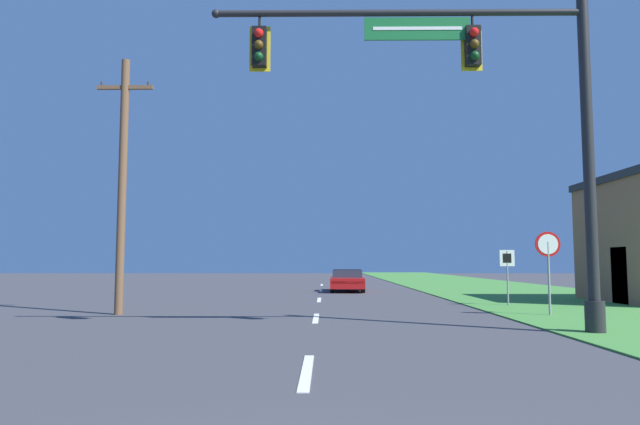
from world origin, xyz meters
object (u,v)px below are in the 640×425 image
at_px(route_sign_post, 507,265).
at_px(stop_sign, 548,254).
at_px(utility_pole_near, 122,180).
at_px(signal_mast, 496,112).
at_px(car_ahead, 347,280).

bearing_deg(route_sign_post, stop_sign, -90.05).
bearing_deg(utility_pole_near, signal_mast, -24.03).
distance_m(signal_mast, route_sign_post, 9.36).
xyz_separation_m(signal_mast, route_sign_post, (2.75, 8.19, -3.60)).
bearing_deg(route_sign_post, signal_mast, -108.57).
bearing_deg(stop_sign, car_ahead, 110.97).
relative_size(route_sign_post, utility_pole_near, 0.25).
bearing_deg(route_sign_post, car_ahead, 117.80).
xyz_separation_m(car_ahead, utility_pole_near, (-7.63, -14.08, 3.60)).
bearing_deg(car_ahead, stop_sign, -69.03).
bearing_deg(route_sign_post, utility_pole_near, -164.97).
height_order(signal_mast, utility_pole_near, signal_mast).
bearing_deg(utility_pole_near, car_ahead, 61.55).
height_order(car_ahead, route_sign_post, route_sign_post).
distance_m(signal_mast, stop_sign, 6.02).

